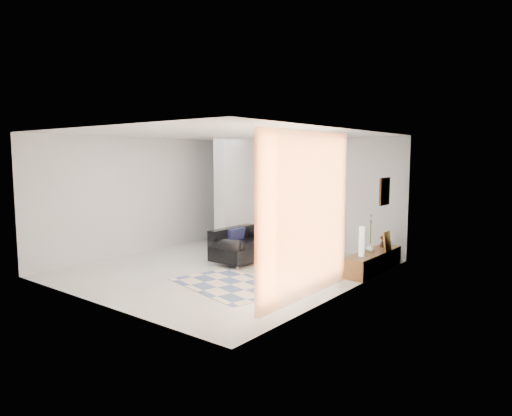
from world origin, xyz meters
The scene contains 17 objects.
floor centered at (0.00, 0.00, 0.00)m, with size 6.00×6.00×0.00m, color beige.
ceiling centered at (0.00, 0.00, 2.80)m, with size 6.00×6.00×0.00m, color white.
wall_back centered at (0.00, 3.00, 1.40)m, with size 6.00×6.00×0.00m, color silver.
wall_front centered at (0.00, -3.00, 1.40)m, with size 6.00×6.00×0.00m, color silver.
wall_left centered at (-2.75, 0.00, 1.40)m, with size 6.00×6.00×0.00m, color silver.
wall_right centered at (2.75, 0.00, 1.40)m, with size 6.00×6.00×0.00m, color silver.
partition_column centered at (-1.10, 1.60, 1.40)m, with size 0.35×1.20×2.80m, color #B0B5B7.
hallway_door centered at (-2.10, 2.96, 1.02)m, with size 0.85×0.06×2.04m, color white.
curtain centered at (2.67, -1.15, 1.45)m, with size 2.55×2.55×0.00m, color orange.
wall_art centered at (2.72, 1.70, 1.65)m, with size 0.04×0.45×0.55m, color #3A200F.
media_console centered at (2.52, 1.70, 0.20)m, with size 0.45×1.94×0.80m.
loveseat centered at (-0.12, 0.63, 0.36)m, with size 0.86×1.45×0.76m.
daybed centered at (-1.43, 2.63, 0.42)m, with size 1.75×0.77×0.77m.
area_rug centered at (0.90, -0.90, 0.01)m, with size 2.12×1.42×0.01m, color beige.
cylinder_lamp centered at (2.50, 1.17, 0.69)m, with size 0.11×0.11×0.58m, color white.
bronze_figurine centered at (2.47, 2.27, 0.52)m, with size 0.12×0.12×0.24m, color #321F16, non-canonical shape.
vase centered at (2.47, 1.65, 0.49)m, with size 0.17×0.17×0.18m, color white.
Camera 1 is at (6.25, -7.03, 2.34)m, focal length 32.00 mm.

